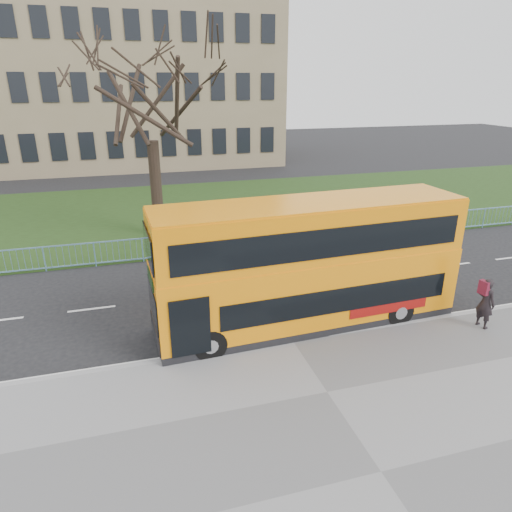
# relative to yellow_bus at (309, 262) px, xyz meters

# --- Properties ---
(ground) EXTENTS (120.00, 120.00, 0.00)m
(ground) POSITION_rel_yellow_bus_xyz_m (-0.87, 0.51, -2.18)
(ground) COLOR black
(ground) RESTS_ON ground
(pavement) EXTENTS (80.00, 10.50, 0.12)m
(pavement) POSITION_rel_yellow_bus_xyz_m (-0.87, -6.24, -2.12)
(pavement) COLOR slate
(pavement) RESTS_ON ground
(kerb) EXTENTS (80.00, 0.20, 0.14)m
(kerb) POSITION_rel_yellow_bus_xyz_m (-0.87, -1.04, -2.11)
(kerb) COLOR gray
(kerb) RESTS_ON ground
(grass_verge) EXTENTS (80.00, 15.40, 0.08)m
(grass_verge) POSITION_rel_yellow_bus_xyz_m (-0.87, 14.81, -2.14)
(grass_verge) COLOR #1E3212
(grass_verge) RESTS_ON ground
(guard_railing) EXTENTS (40.00, 0.12, 1.10)m
(guard_railing) POSITION_rel_yellow_bus_xyz_m (-0.87, 7.11, -1.63)
(guard_railing) COLOR #73A9CE
(guard_railing) RESTS_ON ground
(bare_tree) EXTENTS (7.89, 7.89, 11.27)m
(bare_tree) POSITION_rel_yellow_bus_xyz_m (-3.87, 10.51, 3.53)
(bare_tree) COLOR black
(bare_tree) RESTS_ON grass_verge
(civic_building) EXTENTS (30.00, 15.00, 14.00)m
(civic_building) POSITION_rel_yellow_bus_xyz_m (-5.87, 35.51, 4.82)
(civic_building) COLOR #827152
(civic_building) RESTS_ON ground
(yellow_bus) EXTENTS (9.81, 2.74, 4.07)m
(yellow_bus) POSITION_rel_yellow_bus_xyz_m (0.00, 0.00, 0.00)
(yellow_bus) COLOR orange
(yellow_bus) RESTS_ON ground
(pedestrian) EXTENTS (0.52, 0.68, 1.66)m
(pedestrian) POSITION_rel_yellow_bus_xyz_m (5.26, -1.92, -1.23)
(pedestrian) COLOR black
(pedestrian) RESTS_ON pavement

